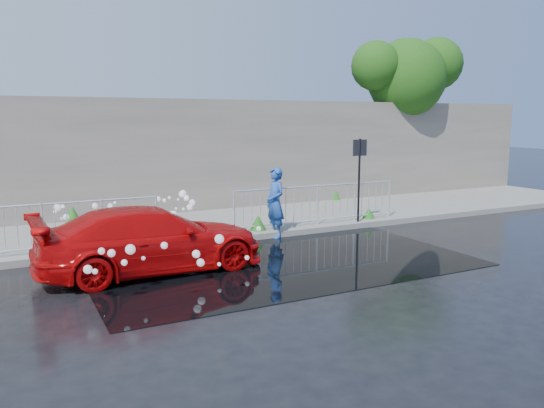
# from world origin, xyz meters

# --- Properties ---
(ground) EXTENTS (90.00, 90.00, 0.00)m
(ground) POSITION_xyz_m (0.00, 0.00, 0.00)
(ground) COLOR black
(ground) RESTS_ON ground
(pavement) EXTENTS (30.00, 4.00, 0.15)m
(pavement) POSITION_xyz_m (0.00, 5.00, 0.07)
(pavement) COLOR slate
(pavement) RESTS_ON ground
(curb) EXTENTS (30.00, 0.25, 0.16)m
(curb) POSITION_xyz_m (0.00, 3.00, 0.08)
(curb) COLOR slate
(curb) RESTS_ON ground
(retaining_wall) EXTENTS (30.00, 0.60, 3.50)m
(retaining_wall) POSITION_xyz_m (0.00, 7.20, 1.90)
(retaining_wall) COLOR #635C53
(retaining_wall) RESTS_ON pavement
(puddle) EXTENTS (8.00, 5.00, 0.01)m
(puddle) POSITION_xyz_m (0.50, 1.00, 0.01)
(puddle) COLOR black
(puddle) RESTS_ON ground
(sign_post) EXTENTS (0.45, 0.06, 2.50)m
(sign_post) POSITION_xyz_m (4.20, 3.10, 1.72)
(sign_post) COLOR black
(sign_post) RESTS_ON ground
(tree) EXTENTS (4.96, 3.02, 6.24)m
(tree) POSITION_xyz_m (9.60, 7.41, 4.75)
(tree) COLOR #332114
(tree) RESTS_ON ground
(railing_left) EXTENTS (5.05, 0.05, 1.10)m
(railing_left) POSITION_xyz_m (-4.00, 3.35, 0.74)
(railing_left) COLOR silver
(railing_left) RESTS_ON pavement
(railing_right) EXTENTS (5.05, 0.05, 1.10)m
(railing_right) POSITION_xyz_m (3.00, 3.35, 0.74)
(railing_right) COLOR silver
(railing_right) RESTS_ON pavement
(weeds) EXTENTS (12.17, 3.93, 0.43)m
(weeds) POSITION_xyz_m (-0.30, 4.59, 0.33)
(weeds) COLOR #174B14
(weeds) RESTS_ON pavement
(water_spray) EXTENTS (3.52, 5.70, 1.12)m
(water_spray) POSITION_xyz_m (-1.98, 2.78, 0.77)
(water_spray) COLOR white
(water_spray) RESTS_ON ground
(red_car) EXTENTS (4.60, 2.01, 1.32)m
(red_car) POSITION_xyz_m (-2.12, 1.39, 0.66)
(red_car) COLOR #B50708
(red_car) RESTS_ON ground
(person) EXTENTS (0.46, 0.68, 1.82)m
(person) POSITION_xyz_m (1.50, 3.00, 0.91)
(person) COLOR #204CA3
(person) RESTS_ON ground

